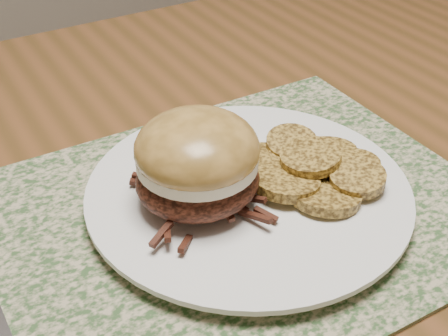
# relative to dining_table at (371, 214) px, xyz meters

# --- Properties ---
(dining_table) EXTENTS (1.50, 0.90, 0.75)m
(dining_table) POSITION_rel_dining_table_xyz_m (0.00, 0.00, 0.00)
(dining_table) COLOR brown
(dining_table) RESTS_ON ground
(placemat) EXTENTS (0.45, 0.33, 0.00)m
(placemat) POSITION_rel_dining_table_xyz_m (-0.19, -0.01, 0.08)
(placemat) COLOR #324F29
(placemat) RESTS_ON dining_table
(dinner_plate) EXTENTS (0.26, 0.26, 0.02)m
(dinner_plate) POSITION_rel_dining_table_xyz_m (-0.16, -0.01, 0.09)
(dinner_plate) COLOR white
(dinner_plate) RESTS_ON placemat
(pork_sandwich) EXTENTS (0.13, 0.12, 0.08)m
(pork_sandwich) POSITION_rel_dining_table_xyz_m (-0.20, 0.00, 0.14)
(pork_sandwich) COLOR black
(pork_sandwich) RESTS_ON dinner_plate
(roasted_potatoes) EXTENTS (0.14, 0.14, 0.03)m
(roasted_potatoes) POSITION_rel_dining_table_xyz_m (-0.10, -0.02, 0.11)
(roasted_potatoes) COLOR #A78031
(roasted_potatoes) RESTS_ON dinner_plate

